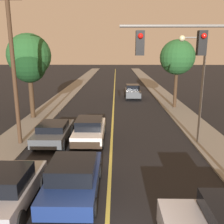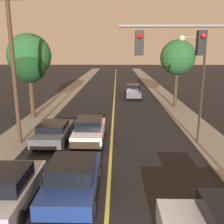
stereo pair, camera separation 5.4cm
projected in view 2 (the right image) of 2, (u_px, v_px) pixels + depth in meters
name	position (u px, v px, depth m)	size (l,w,h in m)	color
road_surface	(115.00, 86.00, 41.97)	(10.21, 80.00, 0.01)	black
sidewalk_left	(77.00, 85.00, 42.08)	(2.50, 80.00, 0.12)	gray
sidewalk_right	(153.00, 85.00, 41.83)	(2.50, 80.00, 0.12)	gray
car_near_lane_front	(73.00, 177.00, 10.07)	(2.11, 4.46, 1.52)	navy
car_near_lane_second	(90.00, 129.00, 16.17)	(1.97, 4.47, 1.54)	white
car_outer_lane_front	(8.00, 188.00, 9.24)	(1.85, 4.04, 1.53)	#A5A8B2
car_outer_lane_second	(54.00, 132.00, 15.86)	(2.00, 4.34, 1.34)	#474C51
car_far_oncoming	(133.00, 92.00, 30.49)	(1.88, 3.83, 1.71)	#474C51
traffic_signal_mast	(210.00, 72.00, 9.50)	(5.19, 0.42, 6.75)	slate
streetlamp_right	(196.00, 75.00, 14.80)	(1.64, 0.36, 6.50)	slate
utility_pole_left	(13.00, 68.00, 14.51)	(1.60, 0.24, 8.97)	#422D1E
tree_left_near	(30.00, 67.00, 20.61)	(2.72, 2.72, 5.73)	#3D2B1C
tree_left_far	(29.00, 56.00, 21.09)	(3.68, 3.68, 7.06)	#4C3823
tree_right_near	(178.00, 58.00, 24.32)	(3.40, 3.40, 6.70)	#3D2B1C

